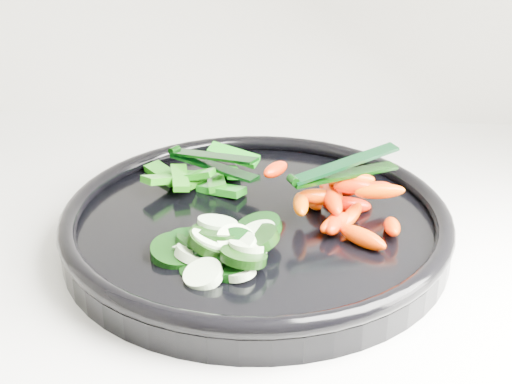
{
  "coord_description": "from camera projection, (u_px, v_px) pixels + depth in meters",
  "views": [
    {
      "loc": [
        -0.42,
        1.05,
        1.29
      ],
      "look_at": [
        -0.47,
        1.65,
        0.99
      ],
      "focal_mm": 50.0,
      "sensor_mm": 36.0,
      "label": 1
    }
  ],
  "objects": [
    {
      "name": "pepper_pile",
      "position": [
        200.0,
        176.0,
        0.76
      ],
      "size": [
        0.13,
        0.11,
        0.03
      ],
      "color": "#166709",
      "rests_on": "veggie_tray"
    },
    {
      "name": "tong_pepper",
      "position": [
        210.0,
        160.0,
        0.75
      ],
      "size": [
        0.1,
        0.07,
        0.02
      ],
      "color": "black",
      "rests_on": "pepper_pile"
    },
    {
      "name": "veggie_tray",
      "position": [
        256.0,
        224.0,
        0.69
      ],
      "size": [
        0.42,
        0.42,
        0.04
      ],
      "color": "black",
      "rests_on": "counter"
    },
    {
      "name": "tong_carrot",
      "position": [
        342.0,
        170.0,
        0.67
      ],
      "size": [
        0.11,
        0.07,
        0.02
      ],
      "color": "black",
      "rests_on": "carrot_pile"
    },
    {
      "name": "cucumber_pile",
      "position": [
        215.0,
        246.0,
        0.63
      ],
      "size": [
        0.13,
        0.12,
        0.04
      ],
      "color": "black",
      "rests_on": "veggie_tray"
    },
    {
      "name": "carrot_pile",
      "position": [
        340.0,
        201.0,
        0.69
      ],
      "size": [
        0.14,
        0.15,
        0.05
      ],
      "color": "#ED4100",
      "rests_on": "veggie_tray"
    }
  ]
}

